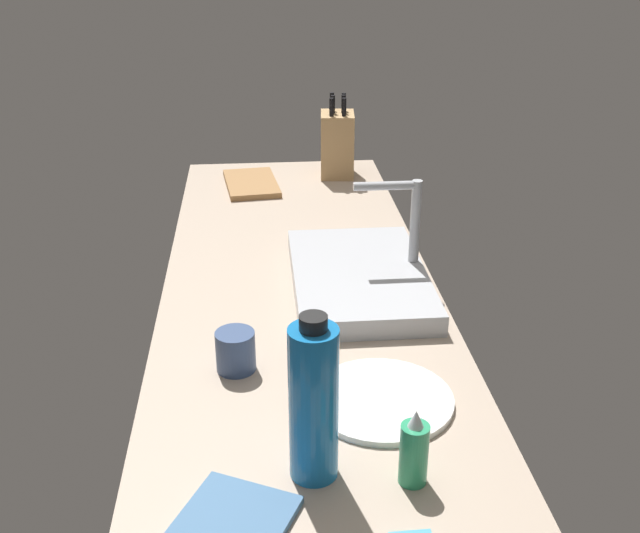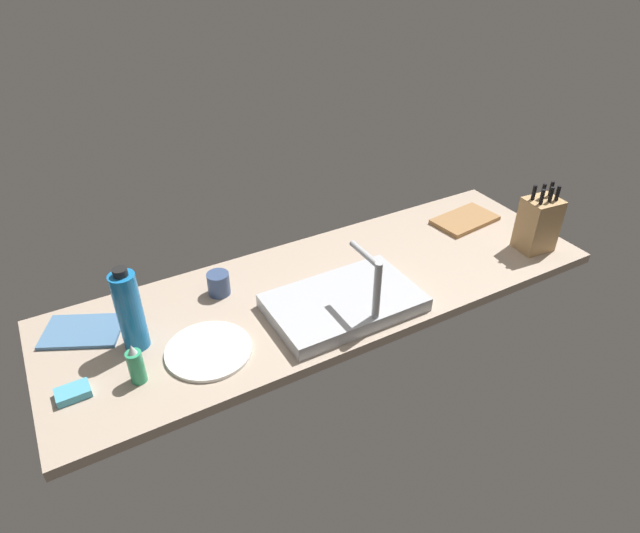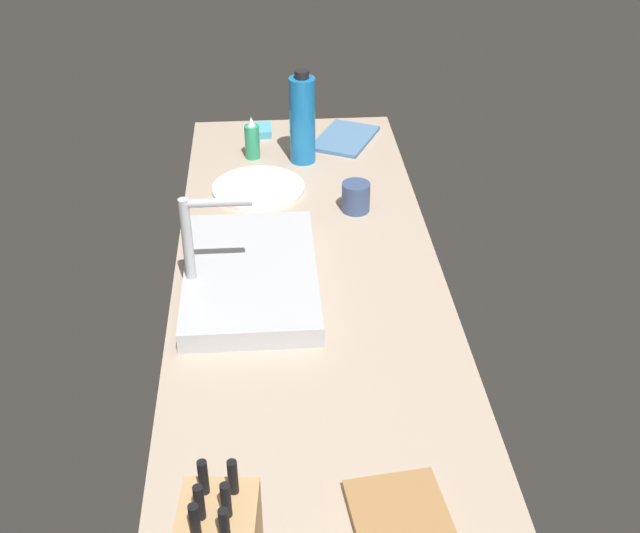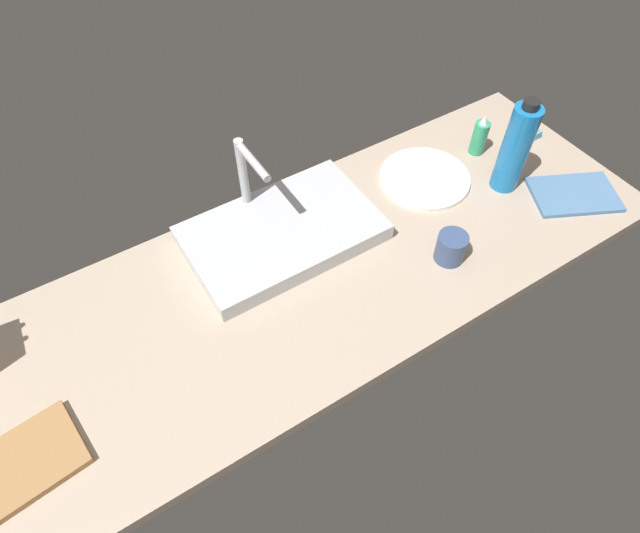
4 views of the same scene
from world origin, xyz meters
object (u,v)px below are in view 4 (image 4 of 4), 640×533
at_px(coffee_mug, 451,247).
at_px(soap_bottle, 480,137).
at_px(sink_basin, 282,233).
at_px(faucet, 247,176).
at_px(cutting_board, 11,472).
at_px(dish_towel, 574,194).
at_px(water_bottle, 515,148).
at_px(dinner_plate, 425,178).
at_px(dish_sponge, 524,135).

bearing_deg(coffee_mug, soap_bottle, 38.68).
height_order(sink_basin, faucet, faucet).
distance_m(cutting_board, soap_bottle, 1.43).
bearing_deg(dish_towel, sink_basin, 158.99).
bearing_deg(sink_basin, faucet, 105.03).
distance_m(faucet, coffee_mug, 0.54).
relative_size(soap_bottle, dish_towel, 0.56).
xyz_separation_m(water_bottle, coffee_mug, (-0.31, -0.12, -0.09)).
relative_size(sink_basin, coffee_mug, 6.16).
distance_m(sink_basin, cutting_board, 0.78).
xyz_separation_m(dinner_plate, dish_towel, (0.31, -0.28, 0.00)).
bearing_deg(sink_basin, soap_bottle, -0.55).
distance_m(faucet, water_bottle, 0.72).
xyz_separation_m(cutting_board, dinner_plate, (1.20, 0.22, -0.00)).
relative_size(sink_basin, cutting_board, 1.85).
relative_size(water_bottle, dish_sponge, 3.11).
bearing_deg(dish_sponge, coffee_mug, -154.52).
bearing_deg(water_bottle, faucet, 158.03).
height_order(dinner_plate, coffee_mug, coffee_mug).
distance_m(faucet, soap_bottle, 0.72).
xyz_separation_m(sink_basin, cutting_board, (-0.74, -0.25, -0.01)).
xyz_separation_m(faucet, dinner_plate, (0.49, -0.13, -0.14)).
distance_m(sink_basin, dish_sponge, 0.84).
relative_size(water_bottle, dish_towel, 1.20).
bearing_deg(dinner_plate, water_bottle, -37.44).
relative_size(faucet, dinner_plate, 0.95).
height_order(sink_basin, dish_towel, sink_basin).
bearing_deg(dinner_plate, dish_sponge, -2.26).
xyz_separation_m(soap_bottle, dish_sponge, (0.17, -0.03, -0.04)).
xyz_separation_m(cutting_board, dish_sponge, (1.58, 0.21, 0.00)).
relative_size(cutting_board, dish_sponge, 2.96).
bearing_deg(cutting_board, coffee_mug, -1.86).
xyz_separation_m(faucet, water_bottle, (0.67, -0.27, -0.02)).
bearing_deg(faucet, dish_towel, -27.04).
xyz_separation_m(faucet, coffee_mug, (0.36, -0.39, -0.11)).
height_order(soap_bottle, dinner_plate, soap_bottle).
bearing_deg(dish_towel, dinner_plate, 138.57).
distance_m(soap_bottle, dish_towel, 0.31).
height_order(dinner_plate, dish_towel, same).
bearing_deg(dish_towel, cutting_board, 178.07).
distance_m(water_bottle, dinner_plate, 0.26).
bearing_deg(coffee_mug, water_bottle, 21.90).
bearing_deg(coffee_mug, faucet, 132.22).
xyz_separation_m(cutting_board, coffee_mug, (1.07, -0.03, 0.03)).
bearing_deg(dish_towel, coffee_mug, 177.91).
xyz_separation_m(faucet, cutting_board, (-0.71, -0.36, -0.14)).
xyz_separation_m(sink_basin, water_bottle, (0.64, -0.16, 0.11)).
relative_size(water_bottle, dinner_plate, 1.08).
relative_size(faucet, dish_towel, 1.06).
height_order(cutting_board, water_bottle, water_bottle).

